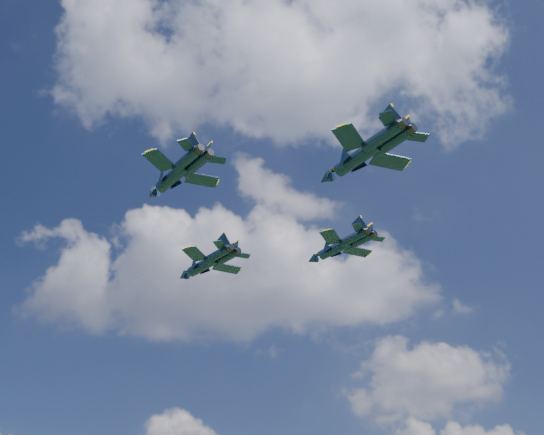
{
  "coord_description": "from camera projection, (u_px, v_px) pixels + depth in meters",
  "views": [
    {
      "loc": [
        11.16,
        -85.06,
        6.79
      ],
      "look_at": [
        3.78,
        -3.84,
        60.27
      ],
      "focal_mm": 45.0,
      "sensor_mm": 36.0,
      "label": 1
    }
  ],
  "objects": [
    {
      "name": "jet_left",
      "position": [
        171.0,
        178.0,
        89.12
      ],
      "size": [
        12.54,
        12.62,
        3.42
      ],
      "rotation": [
        0.0,
        0.0,
        0.78
      ],
      "color": "black"
    },
    {
      "name": "jet_right",
      "position": [
        333.0,
        249.0,
        108.77
      ],
      "size": [
        13.01,
        11.88,
        3.4
      ],
      "rotation": [
        0.0,
        0.0,
        0.86
      ],
      "color": "black"
    },
    {
      "name": "jet_lead",
      "position": [
        202.0,
        266.0,
        106.45
      ],
      "size": [
        13.07,
        11.94,
        3.41
      ],
      "rotation": [
        0.0,
        0.0,
        0.86
      ],
      "color": "black"
    },
    {
      "name": "jet_slot",
      "position": [
        355.0,
        159.0,
        88.75
      ],
      "size": [
        14.65,
        14.7,
        3.99
      ],
      "rotation": [
        0.0,
        0.0,
        0.78
      ],
      "color": "black"
    }
  ]
}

